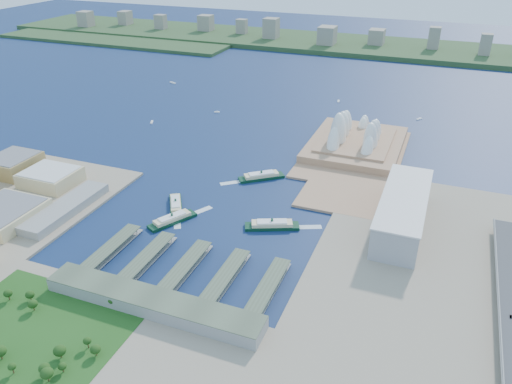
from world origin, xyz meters
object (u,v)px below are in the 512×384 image
at_px(ferry_c, 172,218).
at_px(toaster_building, 403,211).
at_px(car_b, 511,317).
at_px(ferry_a, 176,203).
at_px(ferry_d, 272,223).
at_px(ferry_b, 261,175).
at_px(opera_house, 357,129).

bearing_deg(ferry_c, toaster_building, -132.71).
relative_size(toaster_building, car_b, 40.54).
distance_m(ferry_a, ferry_d, 121.21).
bearing_deg(ferry_b, ferry_d, -11.97).
bearing_deg(ferry_d, ferry_b, 3.09).
relative_size(ferry_c, car_b, 14.90).
distance_m(ferry_b, ferry_d, 120.96).
bearing_deg(toaster_building, car_b, -52.26).
bearing_deg(car_b, ferry_d, 161.20).
bearing_deg(car_b, opera_house, 120.02).
height_order(ferry_d, car_b, car_b).
height_order(ferry_a, car_b, car_b).
xyz_separation_m(ferry_a, ferry_d, (121.19, -2.40, 0.51)).
xyz_separation_m(ferry_c, car_b, (339.48, -49.63, 10.09)).
bearing_deg(ferry_d, ferry_a, 65.58).
height_order(opera_house, car_b, opera_house).
xyz_separation_m(opera_house, ferry_d, (-40.91, -251.56, -26.40)).
distance_m(ferry_a, ferry_b, 125.61).
distance_m(opera_house, toaster_building, 219.62).
bearing_deg(toaster_building, ferry_d, -158.50).
height_order(ferry_c, car_b, car_b).
height_order(ferry_b, ferry_c, ferry_b).
relative_size(toaster_building, ferry_c, 2.72).
relative_size(toaster_building, ferry_d, 2.62).
xyz_separation_m(toaster_building, ferry_b, (-184.65, 56.81, -14.85)).
xyz_separation_m(ferry_a, ferry_c, (13.62, -31.73, 0.30)).
bearing_deg(ferry_c, ferry_a, -38.22).
distance_m(toaster_building, ferry_d, 141.48).
distance_m(ferry_d, car_b, 245.18).
distance_m(ferry_a, car_b, 362.49).
bearing_deg(car_b, toaster_building, 127.74).
bearing_deg(ferry_d, ferry_c, 81.96).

